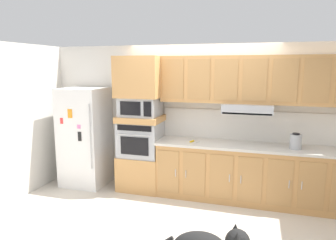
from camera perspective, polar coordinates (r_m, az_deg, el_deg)
name	(u,v)px	position (r m, az deg, el deg)	size (l,w,h in m)	color
ground_plane	(186,214)	(4.72, 3.40, -16.98)	(9.60, 9.60, 0.00)	beige
back_kitchen_wall	(202,118)	(5.38, 6.23, 0.35)	(6.20, 0.12, 2.50)	silver
side_panel_left	(22,121)	(5.63, -25.44, -0.12)	(0.12, 7.10, 2.50)	silver
refrigerator	(85,137)	(5.78, -15.08, -3.00)	(0.76, 0.73, 1.76)	white
oven_base_cabinet	(141,172)	(5.54, -4.93, -9.49)	(0.74, 0.62, 0.60)	tan
built_in_oven	(141,139)	(5.37, -5.03, -3.44)	(0.70, 0.62, 0.60)	#A8AAAF
appliance_mid_shelf	(141,119)	(5.30, -5.08, 0.24)	(0.74, 0.62, 0.10)	tan
microwave	(140,107)	(5.27, -5.12, 2.49)	(0.64, 0.54, 0.32)	#A8AAAF
appliance_upper_cabinet	(140,77)	(5.23, -5.19, 7.93)	(0.74, 0.62, 0.68)	tan
lower_cabinet_run	(250,174)	(5.14, 14.95, -9.69)	(2.97, 0.63, 0.88)	tan
countertop_slab	(252,146)	(5.01, 15.18, -4.71)	(3.01, 0.64, 0.04)	beige
backsplash_panel	(253,126)	(5.24, 15.40, -1.08)	(3.01, 0.02, 0.50)	silver
upper_cabinet_with_hood	(254,82)	(4.99, 15.67, 6.86)	(2.97, 0.48, 0.88)	tan
screwdriver	(192,141)	(5.03, 4.54, -3.95)	(0.16, 0.15, 0.03)	yellow
electric_kettle	(296,141)	(4.96, 22.50, -3.68)	(0.17, 0.17, 0.24)	#A8AAAF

